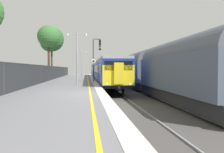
{
  "coord_description": "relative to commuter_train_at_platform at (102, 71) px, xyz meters",
  "views": [
    {
      "loc": [
        -0.59,
        -14.59,
        1.54
      ],
      "look_at": [
        1.59,
        5.44,
        0.9
      ],
      "focal_mm": 38.0,
      "sensor_mm": 36.0,
      "label": 1
    }
  ],
  "objects": [
    {
      "name": "speed_limit_sign",
      "position": [
        -1.85,
        -12.06,
        0.48
      ],
      "size": [
        0.59,
        0.08,
        2.74
      ],
      "color": "#59595B",
      "rests_on": "ground"
    },
    {
      "name": "ground",
      "position": [
        0.54,
        -25.14,
        -1.88
      ],
      "size": [
        17.4,
        110.0,
        1.21
      ],
      "color": "slate"
    },
    {
      "name": "background_tree_centre",
      "position": [
        -8.74,
        0.44,
        5.49
      ],
      "size": [
        3.68,
        3.68,
        8.75
      ],
      "color": "#473323",
      "rests_on": "ground"
    },
    {
      "name": "platform_lamp_mid",
      "position": [
        -3.59,
        -16.05,
        1.78
      ],
      "size": [
        2.0,
        0.2,
        5.11
      ],
      "color": "#93999E",
      "rests_on": "ground"
    },
    {
      "name": "platform_back_fence",
      "position": [
        -7.55,
        -25.14,
        -0.24
      ],
      "size": [
        0.07,
        99.0,
        1.96
      ],
      "color": "#282B2D",
      "rests_on": "ground"
    },
    {
      "name": "freight_train_adjacent_track",
      "position": [
        4.0,
        -8.25,
        0.24
      ],
      "size": [
        2.6,
        45.37,
        4.58
      ],
      "color": "#232326",
      "rests_on": "ground"
    },
    {
      "name": "commuter_train_at_platform",
      "position": [
        0.0,
        0.0,
        0.0
      ],
      "size": [
        2.83,
        40.91,
        3.81
      ],
      "color": "navy",
      "rests_on": "ground"
    },
    {
      "name": "signal_gantry",
      "position": [
        -1.49,
        -8.77,
        2.13
      ],
      "size": [
        1.1,
        0.24,
        5.47
      ],
      "color": "#47474C",
      "rests_on": "ground"
    },
    {
      "name": "background_tree_left",
      "position": [
        -9.14,
        5.16,
        5.59
      ],
      "size": [
        4.56,
        4.56,
        9.32
      ],
      "color": "#473323",
      "rests_on": "ground"
    },
    {
      "name": "platform_lamp_far",
      "position": [
        -3.59,
        6.68,
        1.74
      ],
      "size": [
        2.0,
        0.2,
        5.03
      ],
      "color": "#93999E",
      "rests_on": "ground"
    }
  ]
}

